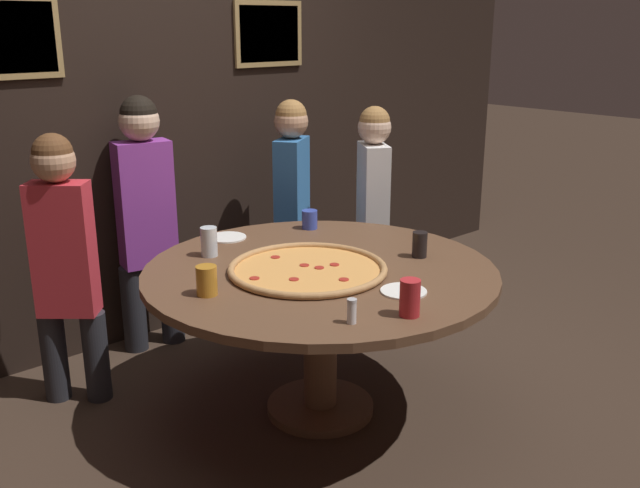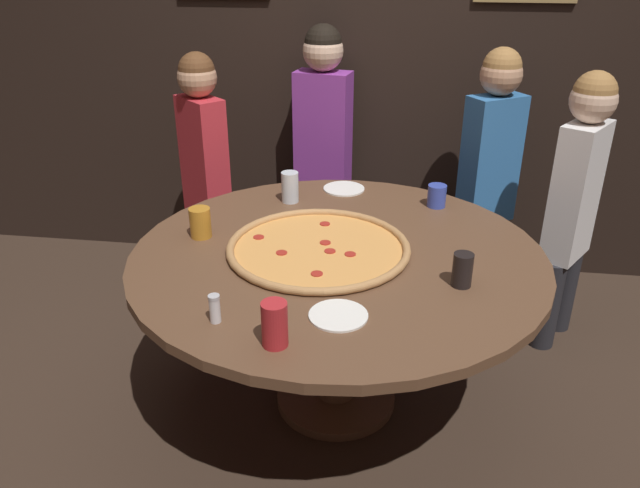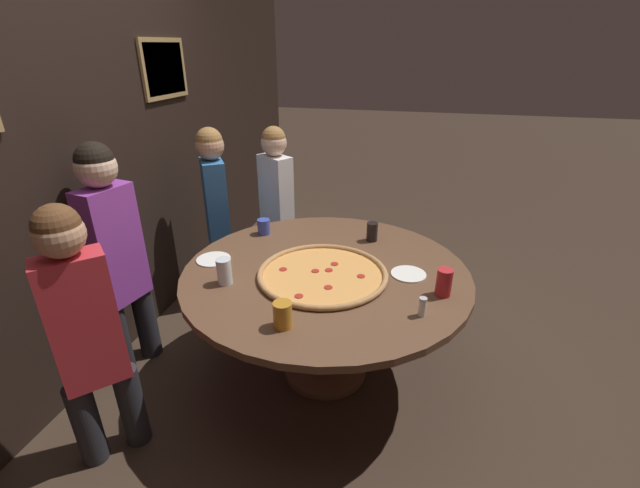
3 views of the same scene
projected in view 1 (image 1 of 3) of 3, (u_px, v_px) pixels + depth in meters
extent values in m
plane|color=#38281E|center=(320.00, 410.00, 3.50)|extent=(24.00, 24.00, 0.00)
cube|color=black|center=(157.00, 116.00, 4.12)|extent=(6.40, 0.06, 2.60)
cube|color=#9E7F4C|center=(8.00, 37.00, 3.44)|extent=(0.52, 0.02, 0.40)
cube|color=slate|center=(8.00, 37.00, 3.44)|extent=(0.46, 0.01, 0.34)
cube|color=#9E7F4C|center=(269.00, 34.00, 4.46)|extent=(0.52, 0.02, 0.40)
cube|color=#936B5B|center=(269.00, 34.00, 4.46)|extent=(0.46, 0.01, 0.34)
cylinder|color=brown|center=(320.00, 272.00, 3.28)|extent=(1.63, 1.63, 0.04)
cylinder|color=brown|center=(320.00, 345.00, 3.39)|extent=(0.16, 0.16, 0.70)
cylinder|color=brown|center=(320.00, 406.00, 3.49)|extent=(0.52, 0.52, 0.04)
cylinder|color=#E0994C|center=(307.00, 270.00, 3.23)|extent=(0.69, 0.69, 0.01)
torus|color=#B27F4C|center=(307.00, 268.00, 3.23)|extent=(0.73, 0.73, 0.03)
cylinder|color=#A8281E|center=(344.00, 279.00, 3.09)|extent=(0.04, 0.04, 0.00)
cylinder|color=#A8281E|center=(255.00, 278.00, 3.10)|extent=(0.04, 0.04, 0.00)
cylinder|color=#A8281E|center=(304.00, 265.00, 3.27)|extent=(0.04, 0.04, 0.00)
cylinder|color=#A8281E|center=(334.00, 265.00, 3.28)|extent=(0.04, 0.04, 0.00)
cylinder|color=#A8281E|center=(294.00, 279.00, 3.09)|extent=(0.04, 0.04, 0.00)
cylinder|color=#A8281E|center=(319.00, 268.00, 3.24)|extent=(0.04, 0.04, 0.00)
cylinder|color=#A8281E|center=(275.00, 257.00, 3.38)|extent=(0.04, 0.04, 0.00)
cylinder|color=#B22328|center=(410.00, 298.00, 2.72)|extent=(0.08, 0.08, 0.15)
cylinder|color=#384CB7|center=(310.00, 219.00, 3.89)|extent=(0.08, 0.08, 0.10)
cylinder|color=#BC7A23|center=(207.00, 281.00, 2.94)|extent=(0.09, 0.09, 0.12)
cylinder|color=silver|center=(209.00, 242.00, 3.42)|extent=(0.08, 0.08, 0.14)
cylinder|color=black|center=(420.00, 245.00, 3.41)|extent=(0.07, 0.07, 0.12)
cylinder|color=white|center=(227.00, 237.00, 3.73)|extent=(0.20, 0.20, 0.01)
cylinder|color=white|center=(404.00, 291.00, 2.98)|extent=(0.20, 0.20, 0.01)
cylinder|color=silver|center=(352.00, 313.00, 2.66)|extent=(0.04, 0.04, 0.08)
cylinder|color=#B7B7BC|center=(352.00, 301.00, 2.65)|extent=(0.04, 0.04, 0.01)
cylinder|color=#232328|center=(298.00, 274.00, 4.69)|extent=(0.18, 0.18, 0.48)
cylinder|color=#232328|center=(288.00, 285.00, 4.49)|extent=(0.18, 0.18, 0.48)
cube|color=#3370B2|center=(292.00, 192.00, 4.42)|extent=(0.32, 0.29, 0.67)
sphere|color=tan|center=(291.00, 121.00, 4.28)|extent=(0.21, 0.21, 0.21)
sphere|color=#9E703D|center=(291.00, 115.00, 4.27)|extent=(0.19, 0.19, 0.19)
cylinder|color=#232328|center=(367.00, 276.00, 4.66)|extent=(0.17, 0.17, 0.47)
cylinder|color=#232328|center=(375.00, 287.00, 4.46)|extent=(0.17, 0.17, 0.47)
cube|color=white|center=(373.00, 197.00, 4.39)|extent=(0.28, 0.32, 0.65)
sphere|color=beige|center=(374.00, 128.00, 4.26)|extent=(0.20, 0.20, 0.20)
sphere|color=#9E703D|center=(375.00, 122.00, 4.25)|extent=(0.19, 0.19, 0.19)
cylinder|color=#232328|center=(172.00, 301.00, 4.19)|extent=(0.16, 0.16, 0.50)
cylinder|color=#232328|center=(134.00, 309.00, 4.08)|extent=(0.16, 0.16, 0.50)
cube|color=purple|center=(145.00, 204.00, 3.96)|extent=(0.33, 0.21, 0.70)
sphere|color=beige|center=(139.00, 121.00, 3.82)|extent=(0.22, 0.22, 0.22)
sphere|color=black|center=(139.00, 114.00, 3.81)|extent=(0.20, 0.20, 0.20)
cylinder|color=#232328|center=(96.00, 356.00, 3.54)|extent=(0.17, 0.17, 0.46)
cylinder|color=#232328|center=(54.00, 356.00, 3.55)|extent=(0.17, 0.17, 0.46)
cube|color=red|center=(63.00, 249.00, 3.38)|extent=(0.31, 0.30, 0.65)
sphere|color=tan|center=(53.00, 161.00, 3.25)|extent=(0.20, 0.20, 0.20)
sphere|color=brown|center=(52.00, 153.00, 3.24)|extent=(0.19, 0.19, 0.19)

